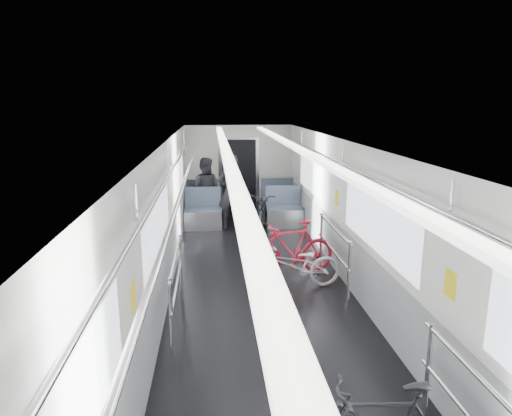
{
  "coord_description": "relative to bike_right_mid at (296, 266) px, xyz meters",
  "views": [
    {
      "loc": [
        -0.75,
        -5.84,
        3.03
      ],
      "look_at": [
        0.0,
        1.91,
        1.21
      ],
      "focal_mm": 32.0,
      "sensor_mm": 36.0,
      "label": 1
    }
  ],
  "objects": [
    {
      "name": "person_standing",
      "position": [
        -0.89,
        3.67,
        0.51
      ],
      "size": [
        0.76,
        0.58,
        1.84
      ],
      "primitive_type": "imported",
      "rotation": [
        0.0,
        0.0,
        2.91
      ],
      "color": "black",
      "rests_on": "floor"
    },
    {
      "name": "bike_right_far",
      "position": [
        0.03,
        0.6,
        0.09
      ],
      "size": [
        1.72,
        0.88,
        1.0
      ],
      "primitive_type": "imported",
      "rotation": [
        0.0,
        0.0,
        -1.31
      ],
      "color": "#B31627",
      "rests_on": "floor"
    },
    {
      "name": "car_shell",
      "position": [
        -0.58,
        0.65,
        0.72
      ],
      "size": [
        3.02,
        14.01,
        2.41
      ],
      "color": "black",
      "rests_on": "ground"
    },
    {
      "name": "bike_right_mid",
      "position": [
        0.0,
        0.0,
        0.0
      ],
      "size": [
        1.61,
        0.75,
        0.82
      ],
      "primitive_type": "imported",
      "rotation": [
        0.0,
        0.0,
        -1.44
      ],
      "color": "#B3B3B8",
      "rests_on": "floor"
    },
    {
      "name": "person_seated",
      "position": [
        -1.53,
        4.73,
        0.42
      ],
      "size": [
        0.94,
        0.82,
        1.65
      ],
      "primitive_type": "imported",
      "rotation": [
        0.0,
        0.0,
        2.87
      ],
      "color": "#2B282F",
      "rests_on": "floor"
    },
    {
      "name": "bike_aisle",
      "position": [
        -0.11,
        3.67,
        0.06
      ],
      "size": [
        0.98,
        1.89,
        0.94
      ],
      "primitive_type": "imported",
      "rotation": [
        0.0,
        0.0,
        -0.21
      ],
      "color": "black",
      "rests_on": "floor"
    }
  ]
}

